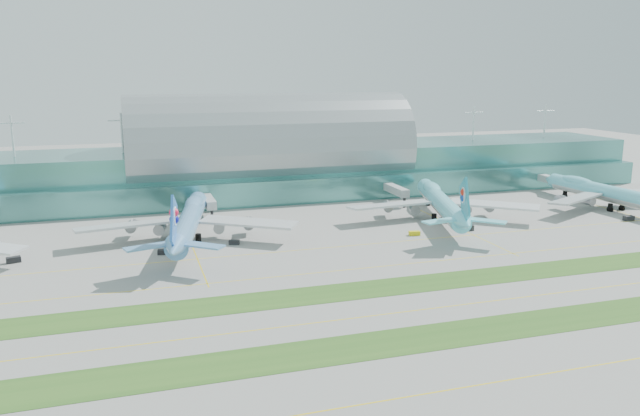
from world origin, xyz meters
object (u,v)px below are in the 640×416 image
object	(u,v)px
airliner_d	(609,192)
airliner_c	(441,201)
terminal	(269,161)
airliner_b	(189,220)

from	to	relation	value
airliner_d	airliner_c	bearing A→B (deg)	174.00
terminal	airliner_d	size ratio (longest dim) A/B	4.52
airliner_c	airliner_d	distance (m)	70.85
airliner_c	airliner_b	bearing A→B (deg)	-162.42
terminal	airliner_b	size ratio (longest dim) A/B	4.38
terminal	airliner_c	xyz separation A→B (m)	(47.91, -65.84, -7.63)
airliner_b	airliner_d	size ratio (longest dim) A/B	1.03
airliner_b	terminal	bearing A→B (deg)	70.10
airliner_b	airliner_c	size ratio (longest dim) A/B	1.02
airliner_d	terminal	bearing A→B (deg)	146.35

